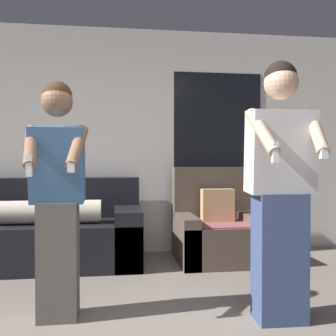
% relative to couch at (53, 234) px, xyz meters
% --- Properties ---
extents(wall_back, '(6.42, 0.07, 2.70)m').
position_rel_couch_xyz_m(wall_back, '(0.72, 0.49, 1.02)').
color(wall_back, silver).
rests_on(wall_back, ground_plane).
extents(couch, '(1.86, 0.90, 0.92)m').
position_rel_couch_xyz_m(couch, '(0.00, 0.00, 0.00)').
color(couch, black).
rests_on(couch, ground_plane).
extents(armchair, '(0.92, 0.82, 1.04)m').
position_rel_couch_xyz_m(armchair, '(1.79, -0.05, 0.01)').
color(armchair, brown).
rests_on(armchair, ground_plane).
extents(person_left, '(0.43, 0.47, 1.66)m').
position_rel_couch_xyz_m(person_left, '(0.26, -1.49, 0.53)').
color(person_left, '#56514C').
rests_on(person_left, ground_plane).
extents(person_right, '(0.51, 0.47, 1.79)m').
position_rel_couch_xyz_m(person_right, '(1.78, -1.73, 0.59)').
color(person_right, '#384770').
rests_on(person_right, ground_plane).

